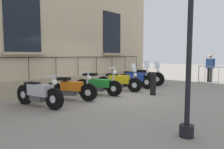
% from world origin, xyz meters
% --- Properties ---
extents(ground_plane, '(60.00, 60.00, 0.00)m').
position_xyz_m(ground_plane, '(0.00, 0.00, 0.00)').
color(ground_plane, gray).
extents(building_facade, '(0.82, 11.97, 7.30)m').
position_xyz_m(building_facade, '(-2.87, 0.00, 3.55)').
color(building_facade, '#C6B28E').
rests_on(building_facade, ground_plane).
extents(motorcycle_silver, '(2.01, 0.69, 1.02)m').
position_xyz_m(motorcycle_silver, '(-0.47, -3.23, 0.42)').
color(motorcycle_silver, black).
rests_on(motorcycle_silver, ground_plane).
extents(motorcycle_orange, '(1.89, 1.03, 1.02)m').
position_xyz_m(motorcycle_orange, '(-0.52, -1.95, 0.41)').
color(motorcycle_orange, black).
rests_on(motorcycle_orange, ground_plane).
extents(motorcycle_green, '(1.99, 0.96, 1.13)m').
position_xyz_m(motorcycle_green, '(-0.47, -0.64, 0.41)').
color(motorcycle_green, black).
rests_on(motorcycle_green, ground_plane).
extents(motorcycle_yellow, '(2.07, 0.90, 1.25)m').
position_xyz_m(motorcycle_yellow, '(-0.39, 0.62, 0.43)').
color(motorcycle_yellow, black).
rests_on(motorcycle_yellow, ground_plane).
extents(motorcycle_blue, '(1.99, 0.61, 1.35)m').
position_xyz_m(motorcycle_blue, '(-0.40, 1.92, 0.45)').
color(motorcycle_blue, black).
rests_on(motorcycle_blue, ground_plane).
extents(motorcycle_black, '(2.09, 0.61, 1.27)m').
position_xyz_m(motorcycle_black, '(-0.57, 3.21, 0.44)').
color(motorcycle_black, black).
rests_on(motorcycle_black, ground_plane).
extents(crowd_barrier, '(1.86, 0.55, 1.05)m').
position_xyz_m(crowd_barrier, '(2.46, 4.91, 0.56)').
color(crowd_barrier, '#B7B7BF').
rests_on(crowd_barrier, ground_plane).
extents(bollard, '(0.23, 0.23, 0.94)m').
position_xyz_m(bollard, '(1.21, 0.83, 0.47)').
color(bollard, black).
rests_on(bollard, ground_plane).
extents(pedestrian_standing, '(0.53, 0.23, 1.66)m').
position_xyz_m(pedestrian_standing, '(1.71, 6.64, 0.93)').
color(pedestrian_standing, black).
rests_on(pedestrian_standing, ground_plane).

